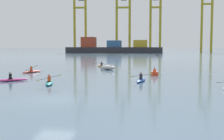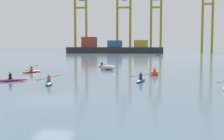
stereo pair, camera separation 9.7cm
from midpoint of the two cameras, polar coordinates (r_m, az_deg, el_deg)
ground_plane at (r=19.77m, az=-11.35°, el=-5.68°), size 800.00×800.00×0.00m
container_barge at (r=142.63m, az=0.24°, el=4.30°), size 46.11×10.40×7.77m
gantry_crane_west at (r=157.08m, az=-6.31°, el=10.20°), size 7.22×15.28×38.97m
gantry_crane_west_mid at (r=152.67m, az=2.17°, el=10.21°), size 7.94×15.72×35.95m
gantry_crane_east_mid at (r=154.73m, az=8.46°, el=10.23°), size 6.25×18.82×36.95m
gantry_crane_east at (r=159.98m, az=18.05°, el=10.15°), size 6.22×16.16×39.01m
capsized_dinghy at (r=43.00m, az=-0.91°, el=0.50°), size 2.80×2.27×0.76m
channel_buoy at (r=35.31m, az=8.23°, el=-0.47°), size 0.90×0.90×1.00m
kayak_magenta at (r=30.94m, az=-19.14°, el=-1.77°), size 3.09×2.51×0.96m
kayak_blue at (r=29.25m, az=5.60°, el=-1.89°), size 2.25×3.45×0.95m
kayak_red at (r=40.09m, az=-15.45°, el=-0.24°), size 2.03×3.38×1.07m
kayak_teal at (r=27.66m, az=-12.24°, el=-2.36°), size 2.17×3.43×0.95m
kayak_orange at (r=48.93m, az=-2.13°, el=0.80°), size 2.15×3.28×1.03m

